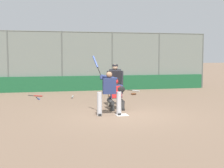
# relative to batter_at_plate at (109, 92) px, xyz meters

# --- Properties ---
(ground_plane) EXTENTS (160.00, 160.00, 0.00)m
(ground_plane) POSITION_rel_batter_at_plate_xyz_m (-0.46, 0.06, -0.86)
(ground_plane) COLOR #7A604C
(home_plate_marker) EXTENTS (0.43, 0.43, 0.01)m
(home_plate_marker) POSITION_rel_batter_at_plate_xyz_m (-0.46, 0.06, -0.86)
(home_plate_marker) COLOR white
(home_plate_marker) RESTS_ON ground_plane
(backstop_fence) EXTENTS (15.78, 0.08, 3.65)m
(backstop_fence) POSITION_rel_batter_at_plate_xyz_m (-0.46, -8.32, 1.05)
(backstop_fence) COLOR #515651
(backstop_fence) RESTS_ON ground_plane
(padding_wall) EXTENTS (15.38, 0.18, 0.92)m
(padding_wall) POSITION_rel_batter_at_plate_xyz_m (-0.46, -8.22, -0.40)
(padding_wall) COLOR #19512D
(padding_wall) RESTS_ON ground_plane
(bleachers_beyond) EXTENTS (10.99, 3.05, 1.80)m
(bleachers_beyond) POSITION_rel_batter_at_plate_xyz_m (-2.72, -11.18, -0.28)
(bleachers_beyond) COLOR slate
(bleachers_beyond) RESTS_ON ground_plane
(batter_at_plate) EXTENTS (0.99, 0.67, 2.15)m
(batter_at_plate) POSITION_rel_batter_at_plate_xyz_m (0.00, 0.00, 0.00)
(batter_at_plate) COLOR #B7B7BC
(batter_at_plate) RESTS_ON ground_plane
(catcher_behind_plate) EXTENTS (0.67, 0.78, 1.24)m
(catcher_behind_plate) POSITION_rel_batter_at_plate_xyz_m (-0.52, -1.08, -0.22)
(catcher_behind_plate) COLOR #333333
(catcher_behind_plate) RESTS_ON ground_plane
(umpire_home) EXTENTS (0.72, 0.50, 1.79)m
(umpire_home) POSITION_rel_batter_at_plate_xyz_m (-0.70, -1.97, 0.11)
(umpire_home) COLOR gray
(umpire_home) RESTS_ON ground_plane
(spare_bat_near_backstop) EXTENTS (0.20, 0.90, 0.07)m
(spare_bat_near_backstop) POSITION_rel_batter_at_plate_xyz_m (0.79, -5.25, -0.83)
(spare_bat_near_backstop) COLOR black
(spare_bat_near_backstop) RESTS_ON ground_plane
(spare_bat_by_padding) EXTENTS (0.57, 0.74, 0.07)m
(spare_bat_by_padding) POSITION_rel_batter_at_plate_xyz_m (-3.22, -7.25, -0.83)
(spare_bat_by_padding) COLOR black
(spare_bat_by_padding) RESTS_ON ground_plane
(spare_bat_third_base_side) EXTENTS (0.76, 0.57, 0.07)m
(spare_bat_third_base_side) POSITION_rel_batter_at_plate_xyz_m (2.60, -6.03, -0.83)
(spare_bat_third_base_side) COLOR black
(spare_bat_third_base_side) RESTS_ON ground_plane
(spare_bat_first_base_side) EXTENTS (0.21, 0.84, 0.07)m
(spare_bat_first_base_side) POSITION_rel_batter_at_plate_xyz_m (2.53, -4.91, -0.83)
(spare_bat_first_base_side) COLOR black
(spare_bat_first_base_side) RESTS_ON ground_plane
(fielding_glove_on_dirt) EXTENTS (0.32, 0.24, 0.12)m
(fielding_glove_on_dirt) POSITION_rel_batter_at_plate_xyz_m (-2.60, -5.55, -0.81)
(fielding_glove_on_dirt) COLOR #56331E
(fielding_glove_on_dirt) RESTS_ON ground_plane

